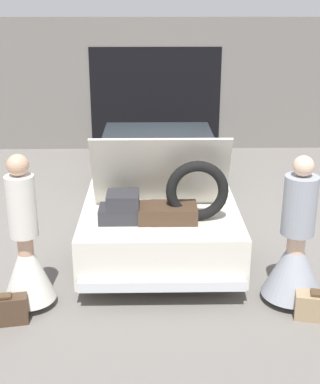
{
  "coord_description": "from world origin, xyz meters",
  "views": [
    {
      "loc": [
        -0.12,
        -7.59,
        3.21
      ],
      "look_at": [
        0.0,
        -1.38,
        0.92
      ],
      "focal_mm": 50.0,
      "sensor_mm": 36.0,
      "label": 1
    }
  ],
  "objects_px": {
    "suitcase_beside_left_person": "(4,310)",
    "suitcase_beside_right_person": "(317,306)",
    "car": "(158,182)",
    "person_right": "(295,252)",
    "person_left": "(26,254)"
  },
  "relations": [
    {
      "from": "suitcase_beside_left_person",
      "to": "suitcase_beside_right_person",
      "type": "bearing_deg",
      "value": 0.6
    },
    {
      "from": "car",
      "to": "suitcase_beside_right_person",
      "type": "bearing_deg",
      "value": -59.59
    },
    {
      "from": "car",
      "to": "person_right",
      "type": "relative_size",
      "value": 3.04
    },
    {
      "from": "person_left",
      "to": "person_right",
      "type": "relative_size",
      "value": 1.03
    },
    {
      "from": "person_left",
      "to": "car",
      "type": "bearing_deg",
      "value": 144.74
    },
    {
      "from": "car",
      "to": "person_left",
      "type": "xyz_separation_m",
      "value": [
        -1.45,
        -2.44,
        0.05
      ]
    },
    {
      "from": "person_left",
      "to": "suitcase_beside_right_person",
      "type": "bearing_deg",
      "value": 79.39
    },
    {
      "from": "suitcase_beside_right_person",
      "to": "person_right",
      "type": "bearing_deg",
      "value": 115.46
    },
    {
      "from": "car",
      "to": "suitcase_beside_right_person",
      "type": "xyz_separation_m",
      "value": [
        1.62,
        -2.77,
        -0.43
      ]
    },
    {
      "from": "person_left",
      "to": "person_right",
      "type": "height_order",
      "value": "person_left"
    },
    {
      "from": "suitcase_beside_left_person",
      "to": "suitcase_beside_right_person",
      "type": "relative_size",
      "value": 1.01
    },
    {
      "from": "person_left",
      "to": "person_right",
      "type": "xyz_separation_m",
      "value": [
        2.9,
        0.04,
        -0.03
      ]
    },
    {
      "from": "car",
      "to": "person_left",
      "type": "relative_size",
      "value": 2.97
    },
    {
      "from": "person_right",
      "to": "suitcase_beside_left_person",
      "type": "distance_m",
      "value": 3.14
    },
    {
      "from": "person_left",
      "to": "suitcase_beside_right_person",
      "type": "relative_size",
      "value": 3.51
    }
  ]
}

